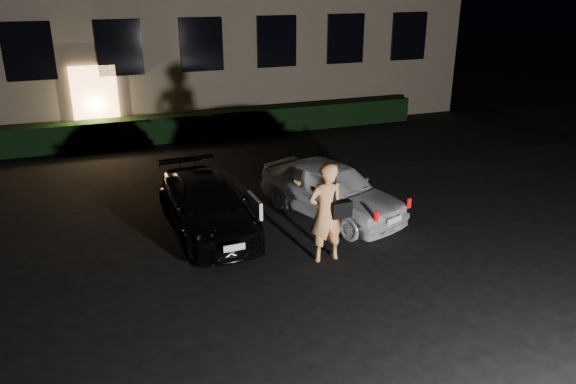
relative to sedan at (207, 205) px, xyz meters
name	(u,v)px	position (x,y,z in m)	size (l,w,h in m)	color
ground	(342,288)	(1.67, -3.21, -0.56)	(80.00, 80.00, 0.00)	black
hedge	(209,125)	(1.67, 7.29, -0.13)	(15.00, 0.70, 0.85)	black
sedan	(207,205)	(0.00, 0.00, 0.00)	(1.76, 3.96, 1.12)	black
hatch	(331,189)	(2.80, -0.21, 0.07)	(2.71, 3.96, 1.25)	silver
man	(327,212)	(1.83, -2.12, 0.42)	(0.82, 0.50, 1.95)	#EA9758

